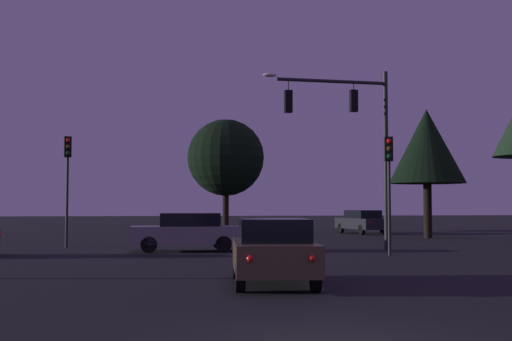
% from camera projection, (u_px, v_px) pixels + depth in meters
% --- Properties ---
extents(ground_plane, '(168.00, 168.00, 0.00)m').
position_uv_depth(ground_plane, '(202.00, 243.00, 32.88)').
color(ground_plane, black).
rests_on(ground_plane, ground).
extents(traffic_signal_mast_arm, '(5.28, 0.60, 7.35)m').
position_uv_depth(traffic_signal_mast_arm, '(354.00, 127.00, 27.27)').
color(traffic_signal_mast_arm, '#232326').
rests_on(traffic_signal_mast_arm, ground).
extents(traffic_light_corner_left, '(0.35, 0.38, 4.81)m').
position_uv_depth(traffic_light_corner_left, '(67.00, 169.00, 28.87)').
color(traffic_light_corner_left, '#232326').
rests_on(traffic_light_corner_left, ground).
extents(traffic_light_corner_right, '(0.35, 0.38, 4.36)m').
position_uv_depth(traffic_light_corner_right, '(389.00, 171.00, 24.64)').
color(traffic_light_corner_right, '#232326').
rests_on(traffic_light_corner_right, ground).
extents(car_nearside_lane, '(2.17, 4.20, 1.52)m').
position_uv_depth(car_nearside_lane, '(273.00, 250.00, 15.39)').
color(car_nearside_lane, '#473828').
rests_on(car_nearside_lane, ground).
extents(car_crossing_left, '(4.45, 1.87, 1.52)m').
position_uv_depth(car_crossing_left, '(187.00, 231.00, 26.64)').
color(car_crossing_left, gray).
rests_on(car_crossing_left, ground).
extents(car_far_lane, '(2.44, 4.81, 1.52)m').
position_uv_depth(car_far_lane, '(362.00, 221.00, 43.16)').
color(car_far_lane, '#232328').
rests_on(car_far_lane, ground).
extents(tree_behind_sign, '(5.49, 5.49, 7.99)m').
position_uv_depth(tree_behind_sign, '(226.00, 158.00, 47.84)').
color(tree_behind_sign, black).
rests_on(tree_behind_sign, ground).
extents(tree_left_far, '(4.31, 4.31, 7.29)m').
position_uv_depth(tree_left_far, '(427.00, 147.00, 37.84)').
color(tree_left_far, black).
rests_on(tree_left_far, ground).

